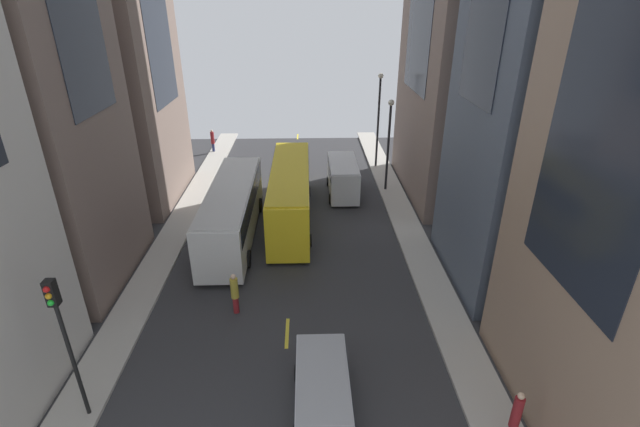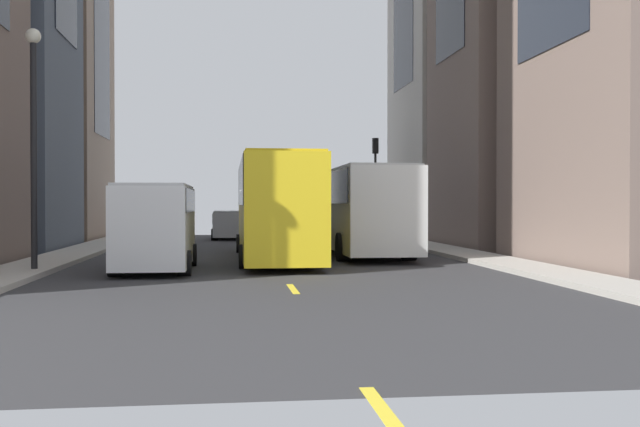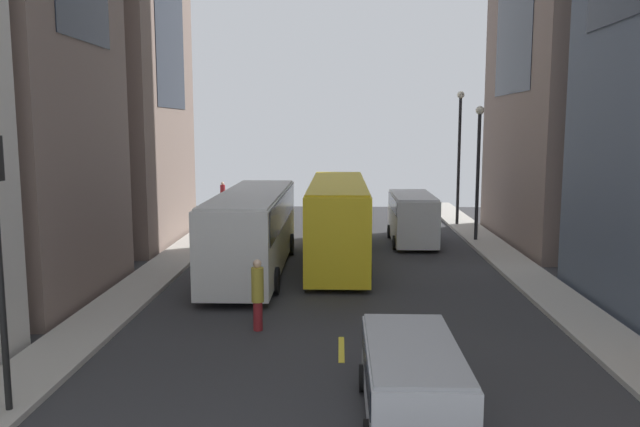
{
  "view_description": "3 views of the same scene",
  "coord_description": "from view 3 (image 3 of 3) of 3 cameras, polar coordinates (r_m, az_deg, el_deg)",
  "views": [
    {
      "loc": [
        1.0,
        -26.38,
        13.63
      ],
      "look_at": [
        1.76,
        -1.11,
        1.42
      ],
      "focal_mm": 25.23,
      "sensor_mm": 36.0,
      "label": 1
    },
    {
      "loc": [
        1.49,
        28.01,
        2.03
      ],
      "look_at": [
        -1.69,
        1.9,
        1.67
      ],
      "focal_mm": 41.85,
      "sensor_mm": 36.0,
      "label": 2
    },
    {
      "loc": [
        -0.07,
        -27.05,
        6.02
      ],
      "look_at": [
        -1.02,
        3.73,
        1.77
      ],
      "focal_mm": 35.57,
      "sensor_mm": 36.0,
      "label": 3
    }
  ],
  "objects": [
    {
      "name": "sidewalk_west",
      "position": [
        28.68,
        -13.31,
        -4.32
      ],
      "size": [
        1.86,
        44.0,
        0.15
      ],
      "primitive_type": "cube",
      "color": "#B2ADA3",
      "rests_on": "ground"
    },
    {
      "name": "pedestrian_waiting_curb",
      "position": [
        18.92,
        -5.63,
        -7.1
      ],
      "size": [
        0.37,
        0.37,
        2.15
      ],
      "rotation": [
        0.0,
        0.0,
        0.22
      ],
      "color": "maroon",
      "rests_on": "ground"
    },
    {
      "name": "lane_stripe_4",
      "position": [
        48.43,
        1.84,
        0.72
      ],
      "size": [
        0.16,
        2.0,
        0.01
      ],
      "primitive_type": "cube",
      "color": "yellow",
      "rests_on": "ground"
    },
    {
      "name": "streetlamp_far",
      "position": [
        38.85,
        12.42,
        6.08
      ],
      "size": [
        0.44,
        0.44,
        7.93
      ],
      "color": "black",
      "rests_on": "ground"
    },
    {
      "name": "ground_plane",
      "position": [
        27.71,
        1.88,
        -4.69
      ],
      "size": [
        40.85,
        40.85,
        0.0
      ],
      "primitive_type": "plane",
      "color": "#333335"
    },
    {
      "name": "delivery_van_white",
      "position": [
        32.83,
        8.31,
        -0.11
      ],
      "size": [
        2.25,
        5.48,
        2.58
      ],
      "color": "white",
      "rests_on": "ground"
    },
    {
      "name": "lane_stripe_2",
      "position": [
        27.71,
        1.88,
        -4.68
      ],
      "size": [
        0.16,
        2.0,
        0.01
      ],
      "primitive_type": "cube",
      "color": "yellow",
      "rests_on": "ground"
    },
    {
      "name": "lane_stripe_3",
      "position": [
        38.03,
        1.86,
        -1.24
      ],
      "size": [
        0.16,
        2.0,
        0.01
      ],
      "primitive_type": "cube",
      "color": "yellow",
      "rests_on": "ground"
    },
    {
      "name": "car_silver_0",
      "position": [
        13.54,
        8.31,
        -14.23
      ],
      "size": [
        2.09,
        4.43,
        1.6
      ],
      "color": "#B7BABF",
      "rests_on": "ground"
    },
    {
      "name": "pedestrian_crossing_near",
      "position": [
        43.76,
        -8.74,
        1.54
      ],
      "size": [
        0.34,
        0.34,
        2.12
      ],
      "rotation": [
        0.0,
        0.0,
        1.06
      ],
      "color": "navy",
      "rests_on": "ground"
    },
    {
      "name": "streetcar_yellow",
      "position": [
        28.43,
        1.62,
        -0.02
      ],
      "size": [
        2.7,
        12.15,
        3.59
      ],
      "color": "yellow",
      "rests_on": "ground"
    },
    {
      "name": "streetlamp_near",
      "position": [
        33.66,
        14.06,
        4.84
      ],
      "size": [
        0.44,
        0.44,
        6.89
      ],
      "color": "black",
      "rests_on": "ground"
    },
    {
      "name": "city_bus_white",
      "position": [
        26.31,
        -6.05,
        -0.96
      ],
      "size": [
        2.8,
        11.5,
        3.35
      ],
      "color": "silver",
      "rests_on": "ground"
    },
    {
      "name": "lane_stripe_1",
      "position": [
        17.61,
        1.94,
        -12.11
      ],
      "size": [
        0.16,
        2.0,
        0.01
      ],
      "primitive_type": "cube",
      "color": "yellow",
      "rests_on": "ground"
    },
    {
      "name": "sidewalk_east",
      "position": [
        28.71,
        17.06,
        -4.44
      ],
      "size": [
        1.86,
        44.0,
        0.15
      ],
      "primitive_type": "cube",
      "color": "#B2ADA3",
      "rests_on": "ground"
    }
  ]
}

